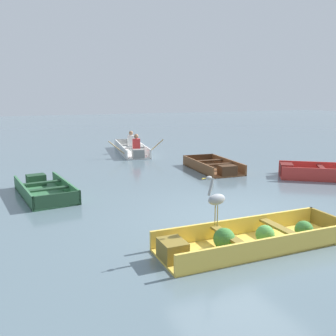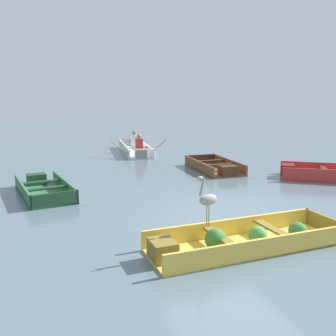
{
  "view_description": "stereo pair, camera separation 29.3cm",
  "coord_description": "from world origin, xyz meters",
  "px_view_note": "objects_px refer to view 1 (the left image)",
  "views": [
    {
      "loc": [
        -4.35,
        -6.03,
        2.48
      ],
      "look_at": [
        -0.01,
        3.74,
        0.35
      ],
      "focal_mm": 40.0,
      "sensor_mm": 36.0,
      "label": 1
    },
    {
      "loc": [
        -4.08,
        -6.15,
        2.48
      ],
      "look_at": [
        -0.01,
        3.74,
        0.35
      ],
      "focal_mm": 40.0,
      "sensor_mm": 36.0,
      "label": 2
    }
  ],
  "objects_px": {
    "rowboat_white_with_crew": "(132,149)",
    "skiff_wooden_brown_far_moored": "(214,167)",
    "dinghy_yellow_foreground": "(251,239)",
    "skiff_red_mid_moored": "(335,174)",
    "skiff_green_near_moored": "(44,190)",
    "heron_on_dinghy": "(216,198)"
  },
  "relations": [
    {
      "from": "dinghy_yellow_foreground",
      "to": "skiff_wooden_brown_far_moored",
      "type": "distance_m",
      "value": 6.23
    },
    {
      "from": "dinghy_yellow_foreground",
      "to": "skiff_wooden_brown_far_moored",
      "type": "xyz_separation_m",
      "value": [
        2.68,
        5.63,
        -0.01
      ]
    },
    {
      "from": "rowboat_white_with_crew",
      "to": "heron_on_dinghy",
      "type": "bearing_deg",
      "value": -101.08
    },
    {
      "from": "dinghy_yellow_foreground",
      "to": "skiff_red_mid_moored",
      "type": "distance_m",
      "value": 6.23
    },
    {
      "from": "skiff_green_near_moored",
      "to": "skiff_red_mid_moored",
      "type": "relative_size",
      "value": 0.74
    },
    {
      "from": "heron_on_dinghy",
      "to": "skiff_red_mid_moored",
      "type": "bearing_deg",
      "value": 26.82
    },
    {
      "from": "skiff_green_near_moored",
      "to": "heron_on_dinghy",
      "type": "distance_m",
      "value": 5.16
    },
    {
      "from": "skiff_wooden_brown_far_moored",
      "to": "heron_on_dinghy",
      "type": "xyz_separation_m",
      "value": [
        -3.25,
        -5.44,
        0.74
      ]
    },
    {
      "from": "dinghy_yellow_foreground",
      "to": "rowboat_white_with_crew",
      "type": "distance_m",
      "value": 10.3
    },
    {
      "from": "dinghy_yellow_foreground",
      "to": "rowboat_white_with_crew",
      "type": "xyz_separation_m",
      "value": [
        1.39,
        10.2,
        0.06
      ]
    },
    {
      "from": "skiff_green_near_moored",
      "to": "heron_on_dinghy",
      "type": "xyz_separation_m",
      "value": [
        2.17,
        -4.63,
        0.74
      ]
    },
    {
      "from": "dinghy_yellow_foreground",
      "to": "skiff_red_mid_moored",
      "type": "height_order",
      "value": "skiff_red_mid_moored"
    },
    {
      "from": "dinghy_yellow_foreground",
      "to": "skiff_green_near_moored",
      "type": "relative_size",
      "value": 1.3
    },
    {
      "from": "rowboat_white_with_crew",
      "to": "skiff_wooden_brown_far_moored",
      "type": "bearing_deg",
      "value": -74.28
    },
    {
      "from": "skiff_green_near_moored",
      "to": "rowboat_white_with_crew",
      "type": "bearing_deg",
      "value": 52.51
    },
    {
      "from": "rowboat_white_with_crew",
      "to": "dinghy_yellow_foreground",
      "type": "bearing_deg",
      "value": -97.76
    },
    {
      "from": "dinghy_yellow_foreground",
      "to": "heron_on_dinghy",
      "type": "relative_size",
      "value": 3.98
    },
    {
      "from": "skiff_green_near_moored",
      "to": "rowboat_white_with_crew",
      "type": "height_order",
      "value": "rowboat_white_with_crew"
    },
    {
      "from": "rowboat_white_with_crew",
      "to": "skiff_red_mid_moored",
      "type": "bearing_deg",
      "value": -60.55
    },
    {
      "from": "dinghy_yellow_foreground",
      "to": "skiff_green_near_moored",
      "type": "bearing_deg",
      "value": 119.7
    },
    {
      "from": "skiff_wooden_brown_far_moored",
      "to": "rowboat_white_with_crew",
      "type": "xyz_separation_m",
      "value": [
        -1.29,
        4.57,
        0.07
      ]
    },
    {
      "from": "dinghy_yellow_foreground",
      "to": "skiff_red_mid_moored",
      "type": "relative_size",
      "value": 0.97
    }
  ]
}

